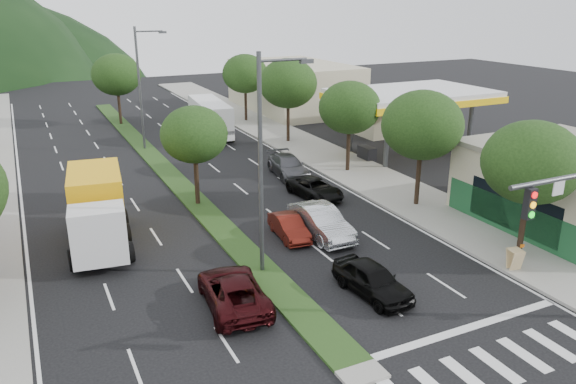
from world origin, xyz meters
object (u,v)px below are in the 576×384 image
car_queue_b (288,166)px  car_queue_d (315,188)px  car_queue_c (289,227)px  car_queue_e (186,136)px  tree_r_d (288,83)px  box_truck (98,212)px  suv_maroon (233,291)px  tree_med_near (194,135)px  streetlight_mid (142,83)px  tree_r_e (245,74)px  motorhome (210,118)px  a_frame_sign (515,257)px  sedan_silver (321,222)px  tree_med_far (116,75)px  car_queue_a (372,280)px  tree_r_a (532,162)px  streetlight_near (265,155)px  tree_r_b (422,125)px  tree_r_c (350,108)px

car_queue_b → car_queue_d: bearing=-89.4°
car_queue_c → car_queue_e: car_queue_e is taller
tree_r_d → box_truck: 24.07m
suv_maroon → box_truck: bearing=-59.8°
tree_med_near → streetlight_mid: size_ratio=0.60×
tree_r_d → tree_med_near: bearing=-135.0°
tree_r_e → motorhome: tree_r_e is taller
streetlight_mid → car_queue_e: size_ratio=2.72×
tree_r_d → car_queue_d: size_ratio=1.62×
streetlight_mid → a_frame_sign: size_ratio=7.55×
car_queue_c → car_queue_e: bearing=92.7°
tree_med_near → suv_maroon: bearing=-100.5°
sedan_silver → tree_med_far: bearing=97.5°
tree_r_e → car_queue_a: (-8.62, -36.00, -4.18)m
tree_r_d → car_queue_a: bearing=-108.3°
tree_r_a → streetlight_near: streetlight_near is taller
tree_med_near → car_queue_c: (2.87, -6.95, -3.84)m
tree_r_a → car_queue_d: (-4.85, 12.05, -4.21)m
car_queue_b → car_queue_d: 5.03m
streetlight_mid → car_queue_d: 18.98m
car_queue_c → car_queue_d: car_queue_d is taller
tree_med_near → streetlight_near: (0.21, -10.00, 1.16)m
tree_r_d → streetlight_near: (-11.79, -22.00, 0.40)m
streetlight_mid → a_frame_sign: (10.30, -30.09, -4.85)m
tree_r_e → sedan_silver: size_ratio=1.37×
tree_r_d → car_queue_c: (-9.13, -18.95, -4.59)m
tree_r_b → sedan_silver: tree_r_b is taller
suv_maroon → streetlight_near: bearing=-131.0°
tree_r_a → car_queue_a: 9.55m
tree_r_c → tree_med_near: (-12.00, -2.00, -0.32)m
streetlight_mid → sedan_silver: bearing=-79.3°
box_truck → tree_r_d: bearing=-132.9°
car_queue_a → motorhome: 31.48m
tree_r_e → car_queue_a: 37.25m
suv_maroon → car_queue_b: bearing=-116.6°
tree_r_a → tree_r_b: bearing=90.0°
tree_r_b → car_queue_e: 23.54m
tree_r_b → tree_r_e: tree_r_b is taller
tree_r_d → car_queue_a: size_ratio=1.72×
tree_r_e → a_frame_sign: size_ratio=5.06×
tree_r_c → tree_r_d: tree_r_d is taller
tree_r_e → box_truck: size_ratio=0.87×
tree_med_far → streetlight_mid: 11.02m
car_queue_c → car_queue_d: bearing=54.6°
a_frame_sign → car_queue_b: bearing=109.6°
car_queue_d → car_queue_e: car_queue_e is taller
tree_r_e → car_queue_c: size_ratio=1.87×
motorhome → a_frame_sign: bearing=-77.5°
tree_r_a → a_frame_sign: size_ratio=5.01×
tree_med_near → suv_maroon: size_ratio=1.20×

